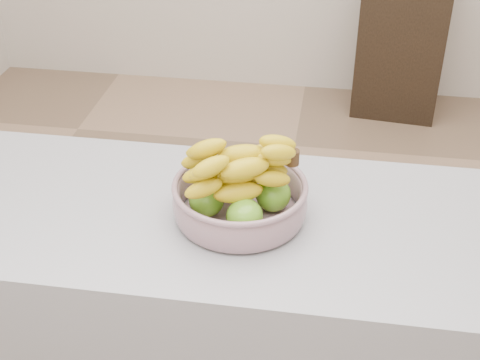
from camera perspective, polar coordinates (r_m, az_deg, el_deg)
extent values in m
plane|color=#9A795E|center=(2.65, 2.32, -10.44)|extent=(4.00, 4.00, 0.00)
cube|color=gray|center=(1.87, 0.08, -14.29)|extent=(2.00, 0.60, 0.90)
cube|color=black|center=(3.97, 13.63, 11.47)|extent=(0.51, 0.43, 0.85)
cylinder|color=#929CAF|center=(1.56, 0.00, -2.88)|extent=(0.27, 0.27, 0.01)
torus|color=#929CAF|center=(1.52, 0.00, -0.48)|extent=(0.31, 0.31, 0.01)
sphere|color=#4CA21C|center=(1.47, 0.40, -3.15)|extent=(0.08, 0.08, 0.08)
sphere|color=#4CA21C|center=(1.55, 2.85, -1.24)|extent=(0.08, 0.08, 0.08)
sphere|color=#4CA21C|center=(1.60, -0.37, 0.11)|extent=(0.08, 0.08, 0.08)
sphere|color=#4CA21C|center=(1.53, -2.88, -1.67)|extent=(0.08, 0.08, 0.08)
ellipsoid|color=yellow|center=(1.47, -0.14, -1.05)|extent=(0.20, 0.12, 0.05)
ellipsoid|color=yellow|center=(1.51, -0.39, 0.00)|extent=(0.20, 0.10, 0.05)
ellipsoid|color=yellow|center=(1.55, -0.62, 0.99)|extent=(0.20, 0.08, 0.05)
ellipsoid|color=yellow|center=(1.47, 0.14, 0.61)|extent=(0.20, 0.13, 0.05)
ellipsoid|color=yellow|center=(1.51, -0.14, 1.69)|extent=(0.20, 0.06, 0.05)
ellipsoid|color=yellow|center=(1.48, 0.24, 2.20)|extent=(0.20, 0.10, 0.05)
ellipsoid|color=yellow|center=(1.43, 0.44, 1.00)|extent=(0.19, 0.14, 0.05)
cylinder|color=#392512|center=(1.50, 4.50, 1.94)|extent=(0.03, 0.03, 0.04)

